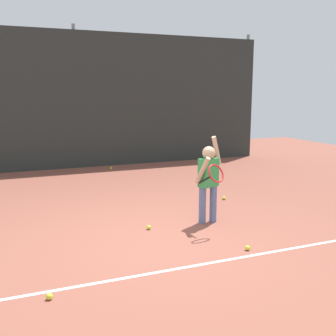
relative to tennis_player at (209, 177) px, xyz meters
name	(u,v)px	position (x,y,z in m)	size (l,w,h in m)	color
ground_plane	(155,244)	(-1.07, -0.52, -0.73)	(20.00, 20.00, 0.00)	brown
court_line_baseline	(180,268)	(-1.07, -1.35, -0.72)	(9.00, 0.05, 0.00)	white
back_fence_windscreen	(77,101)	(-1.07, 5.48, 1.07)	(10.83, 0.08, 3.59)	#282D2B
fence_post_1	(76,98)	(-1.07, 5.54, 1.14)	(0.09, 0.09, 3.74)	slate
fence_post_2	(246,97)	(4.19, 5.54, 1.14)	(0.09, 0.09, 3.74)	slate
tennis_player	(209,177)	(0.00, 0.00, 0.00)	(0.57, 0.74, 1.35)	slate
tennis_ball_1	(248,248)	(-0.04, -1.18, -0.69)	(0.07, 0.07, 0.07)	#CCE033
tennis_ball_2	(149,227)	(-0.96, 0.05, -0.69)	(0.07, 0.07, 0.07)	#CCE033
tennis_ball_5	(111,168)	(-0.34, 4.89, -0.69)	(0.07, 0.07, 0.07)	#CCE033
tennis_ball_6	(224,198)	(0.92, 1.10, -0.69)	(0.07, 0.07, 0.07)	#CCE033
tennis_ball_7	(49,296)	(-2.54, -1.51, -0.69)	(0.07, 0.07, 0.07)	#CCE033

